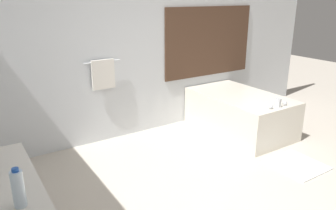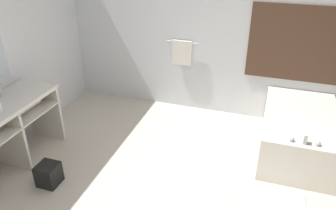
% 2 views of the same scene
% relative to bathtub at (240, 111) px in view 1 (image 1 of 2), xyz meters
% --- Properties ---
extents(wall_back_with_blinds, '(7.40, 0.13, 2.70)m').
position_rel_bathtub_xyz_m(wall_back_with_blinds, '(-1.51, 0.82, 1.03)').
color(wall_back_with_blinds, silver).
rests_on(wall_back_with_blinds, ground_plane).
extents(bathtub, '(0.94, 1.57, 0.70)m').
position_rel_bathtub_xyz_m(bathtub, '(0.00, 0.00, 0.00)').
color(bathtub, silver).
rests_on(bathtub, ground_plane).
extents(water_bottle_1, '(0.07, 0.07, 0.23)m').
position_rel_bathtub_xyz_m(water_bottle_1, '(-3.31, -1.62, 0.68)').
color(water_bottle_1, silver).
rests_on(water_bottle_1, vanity_counter).
extents(bath_mat, '(0.58, 0.61, 0.02)m').
position_rel_bathtub_xyz_m(bath_mat, '(-0.18, -1.20, -0.31)').
color(bath_mat, white).
rests_on(bath_mat, ground_plane).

